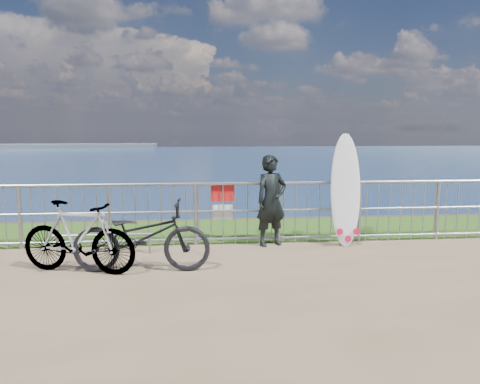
{
  "coord_description": "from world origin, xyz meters",
  "views": [
    {
      "loc": [
        -0.48,
        -6.61,
        2.07
      ],
      "look_at": [
        0.26,
        1.2,
        1.0
      ],
      "focal_mm": 35.0,
      "sensor_mm": 36.0,
      "label": 1
    }
  ],
  "objects": [
    {
      "name": "surfboard",
      "position": [
        2.15,
        1.38,
        0.92
      ],
      "size": [
        0.59,
        0.54,
        2.0
      ],
      "color": "silver",
      "rests_on": "ground"
    },
    {
      "name": "bicycle_far",
      "position": [
        -2.18,
        0.12,
        0.53
      ],
      "size": [
        1.82,
        0.99,
        1.05
      ],
      "primitive_type": "imported",
      "rotation": [
        0.0,
        0.0,
        1.27
      ],
      "color": "black",
      "rests_on": "ground"
    },
    {
      "name": "railing",
      "position": [
        0.02,
        1.6,
        0.58
      ],
      "size": [
        10.06,
        0.1,
        1.13
      ],
      "color": "gray",
      "rests_on": "ground"
    },
    {
      "name": "seascape",
      "position": [
        -43.75,
        147.49,
        -4.03
      ],
      "size": [
        260.0,
        260.0,
        5.0
      ],
      "color": "brown",
      "rests_on": "ground"
    },
    {
      "name": "grass_strip",
      "position": [
        0.0,
        2.7,
        0.01
      ],
      "size": [
        120.0,
        120.0,
        0.0
      ],
      "primitive_type": "plane",
      "color": "#295116",
      "rests_on": "ground"
    },
    {
      "name": "bike_rack",
      "position": [
        -2.01,
        1.1,
        0.29
      ],
      "size": [
        1.69,
        0.05,
        0.35
      ],
      "color": "gray",
      "rests_on": "ground"
    },
    {
      "name": "bicycle_near",
      "position": [
        -1.28,
        0.11,
        0.52
      ],
      "size": [
        2.0,
        0.78,
        1.04
      ],
      "primitive_type": "imported",
      "rotation": [
        0.0,
        0.0,
        1.52
      ],
      "color": "black",
      "rests_on": "ground"
    },
    {
      "name": "surfer",
      "position": [
        0.84,
        1.45,
        0.8
      ],
      "size": [
        0.68,
        0.57,
        1.61
      ],
      "primitive_type": "imported",
      "rotation": [
        0.0,
        0.0,
        0.36
      ],
      "color": "black",
      "rests_on": "ground"
    }
  ]
}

